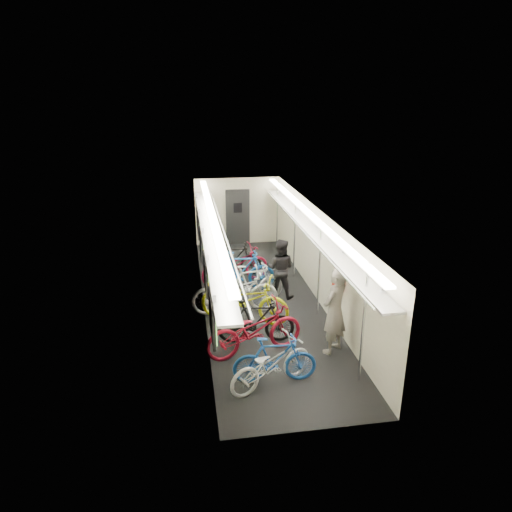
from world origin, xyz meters
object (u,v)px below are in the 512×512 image
object	(u,v)px
bicycle_0	(271,364)
passenger_mid	(280,268)
bicycle_1	(275,360)
backpack	(338,283)
passenger_near	(334,311)

from	to	relation	value
bicycle_0	passenger_mid	world-z (taller)	passenger_mid
bicycle_1	backpack	xyz separation A→B (m)	(1.70, 1.54, 0.80)
backpack	bicycle_0	bearing A→B (deg)	-122.00
bicycle_0	bicycle_1	bearing A→B (deg)	-62.92
bicycle_0	passenger_mid	xyz separation A→B (m)	(0.99, 3.90, 0.34)
passenger_mid	backpack	size ratio (longest dim) A/B	4.23
bicycle_1	passenger_near	bearing A→B (deg)	-54.74
bicycle_1	passenger_mid	world-z (taller)	passenger_mid
bicycle_0	passenger_mid	distance (m)	4.04
bicycle_1	passenger_mid	size ratio (longest dim) A/B	0.99
bicycle_0	passenger_near	size ratio (longest dim) A/B	0.94
passenger_near	passenger_mid	bearing A→B (deg)	-119.76
bicycle_1	passenger_mid	distance (m)	3.91
bicycle_1	passenger_near	size ratio (longest dim) A/B	0.85
bicycle_0	passenger_near	world-z (taller)	passenger_near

